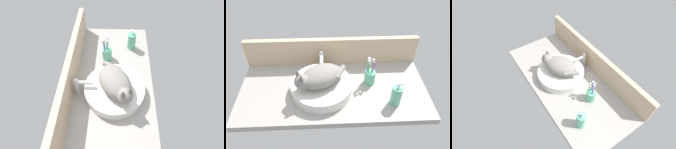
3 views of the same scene
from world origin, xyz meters
TOP-DOWN VIEW (x-y plane):
  - ground_plane at (0.00, 0.00)cm, footprint 115.84×54.30cm
  - backsplash_panel at (0.00, 25.35)cm, footprint 115.84×3.60cm
  - sink_basin at (-7.07, -2.29)cm, footprint 36.97×36.97cm
  - cat at (-8.23, -3.02)cm, footprint 30.11×26.99cm
  - faucet at (-7.08, 19.41)cm, footprint 3.60×11.80cm
  - soap_dispenser at (35.38, -14.07)cm, footprint 6.12×6.12cm
  - toothbrush_cup at (23.14, 3.99)cm, footprint 6.79×6.79cm

SIDE VIEW (x-z plane):
  - ground_plane at x=0.00cm, z-range -4.00..0.00cm
  - sink_basin at x=-7.07cm, z-range 0.00..6.79cm
  - toothbrush_cup at x=23.14cm, z-range -4.21..14.50cm
  - soap_dispenser at x=35.38cm, z-range -1.54..14.32cm
  - faucet at x=-7.08cm, z-range 0.50..14.10cm
  - backsplash_panel at x=0.00cm, z-range 0.00..19.52cm
  - cat at x=-8.23cm, z-range 5.54..19.54cm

